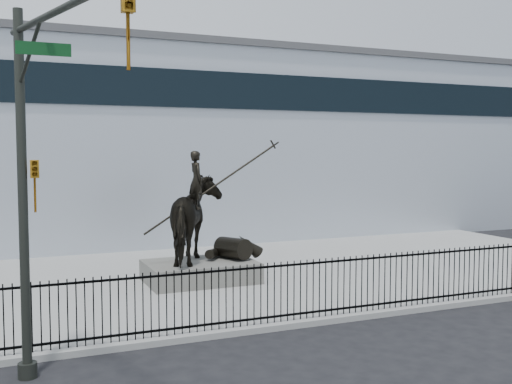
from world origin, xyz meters
name	(u,v)px	position (x,y,z in m)	size (l,w,h in m)	color
ground	(346,337)	(0.00, 0.00, 0.00)	(120.00, 120.00, 0.00)	black
plaza	(238,276)	(0.00, 7.00, 0.07)	(30.00, 12.00, 0.15)	#979694
building	(150,148)	(0.00, 20.00, 4.50)	(44.00, 14.00, 9.00)	#B1B9C1
picket_fence	(320,288)	(0.00, 1.25, 0.90)	(22.10, 0.10, 1.50)	black
statue_plinth	(200,272)	(-1.54, 6.38, 0.47)	(3.46, 2.38, 0.65)	#5F5D57
equestrian_statue	(202,220)	(-1.48, 6.38, 2.15)	(4.43, 2.74, 3.75)	black
traffic_signal_left	(39,170)	(-6.75, -0.62, 4.03)	(1.52, 4.84, 7.00)	#252823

